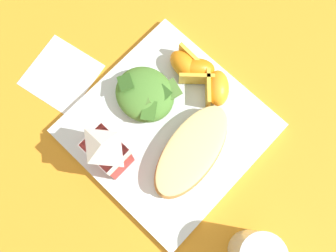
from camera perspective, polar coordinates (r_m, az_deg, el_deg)
name	(u,v)px	position (r m, az deg, el deg)	size (l,w,h in m)	color
ground	(168,130)	(0.64, 0.00, -0.56)	(3.00, 3.00, 0.00)	orange
white_plate	(168,129)	(0.63, 0.00, -0.40)	(0.28, 0.28, 0.02)	silver
cheesy_pizza_bread	(192,151)	(0.60, 3.54, -3.79)	(0.10, 0.18, 0.04)	#B77F42
green_salad_pile	(145,94)	(0.62, -3.46, 4.75)	(0.10, 0.10, 0.05)	#4C8433
milk_carton	(107,151)	(0.56, -9.06, -3.77)	(0.06, 0.05, 0.11)	#B7332D
orange_wedge_front	(217,88)	(0.63, 7.28, 5.62)	(0.07, 0.07, 0.04)	orange
orange_wedge_middle	(196,71)	(0.64, 4.27, 8.25)	(0.07, 0.07, 0.04)	orange
orange_wedge_rear	(186,65)	(0.64, 2.64, 9.13)	(0.06, 0.04, 0.04)	orange
paper_napkin	(61,75)	(0.69, -15.65, 7.40)	(0.11, 0.11, 0.00)	white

